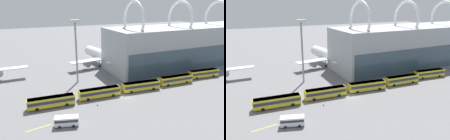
{
  "view_description": "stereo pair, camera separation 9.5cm",
  "coord_description": "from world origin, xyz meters",
  "views": [
    {
      "loc": [
        -31.13,
        -55.82,
        28.73
      ],
      "look_at": [
        2.93,
        16.31,
        4.0
      ],
      "focal_mm": 35.0,
      "sensor_mm": 36.0,
      "label": 1
    },
    {
      "loc": [
        -31.05,
        -55.86,
        28.73
      ],
      "look_at": [
        2.93,
        16.31,
        4.0
      ],
      "focal_mm": 35.0,
      "sensor_mm": 36.0,
      "label": 2
    }
  ],
  "objects": [
    {
      "name": "ground_plane",
      "position": [
        0.0,
        0.0,
        0.0
      ],
      "size": [
        440.0,
        440.0,
        0.0
      ],
      "primitive_type": "plane",
      "color": "slate"
    },
    {
      "name": "terminal_building",
      "position": [
        63.45,
        21.86,
        9.52
      ],
      "size": [
        115.58,
        23.23,
        29.8
      ],
      "color": "#9EA3A8",
      "rests_on": "ground_plane"
    },
    {
      "name": "airliner_at_gate_far",
      "position": [
        8.35,
        36.13,
        4.71
      ],
      "size": [
        35.24,
        34.02,
        14.64
      ],
      "rotation": [
        0.0,
        0.0,
        1.72
      ],
      "color": "white",
      "rests_on": "ground_plane"
    },
    {
      "name": "airliner_parked_remote",
      "position": [
        64.6,
        38.53,
        5.35
      ],
      "size": [
        33.29,
        35.79,
        15.91
      ],
      "rotation": [
        0.0,
        0.0,
        5.43
      ],
      "color": "silver",
      "rests_on": "ground_plane"
    },
    {
      "name": "shuttle_bus_0",
      "position": [
        -22.53,
        2.96,
        1.83
      ],
      "size": [
        13.39,
        3.54,
        3.1
      ],
      "rotation": [
        0.0,
        0.0,
        -0.07
      ],
      "color": "gold",
      "rests_on": "ground_plane"
    },
    {
      "name": "shuttle_bus_1",
      "position": [
        -7.6,
        3.16,
        1.83
      ],
      "size": [
        13.38,
        3.49,
        3.1
      ],
      "rotation": [
        0.0,
        0.0,
        -0.06
      ],
      "color": "gold",
      "rests_on": "ground_plane"
    },
    {
      "name": "shuttle_bus_2",
      "position": [
        7.33,
        2.46,
        1.83
      ],
      "size": [
        13.44,
        3.99,
        3.1
      ],
      "rotation": [
        0.0,
        0.0,
        -0.1
      ],
      "color": "gold",
      "rests_on": "ground_plane"
    },
    {
      "name": "shuttle_bus_3",
      "position": [
        22.26,
        2.41,
        1.83
      ],
      "size": [
        13.38,
        3.45,
        3.1
      ],
      "rotation": [
        0.0,
        0.0,
        -0.06
      ],
      "color": "gold",
      "rests_on": "ground_plane"
    },
    {
      "name": "shuttle_bus_4",
      "position": [
        37.19,
        3.46,
        1.83
      ],
      "size": [
        13.44,
        3.99,
        3.1
      ],
      "rotation": [
        0.0,
        0.0,
        -0.1
      ],
      "color": "gold",
      "rests_on": "ground_plane"
    },
    {
      "name": "service_van_foreground",
      "position": [
        -21.08,
        -8.78,
        1.42
      ],
      "size": [
        6.11,
        3.77,
        2.42
      ],
      "rotation": [
        0.0,
        0.0,
        -0.3
      ],
      "color": "silver",
      "rests_on": "ground_plane"
    },
    {
      "name": "floodlight_mast",
      "position": [
        -9.78,
        19.72,
        15.8
      ],
      "size": [
        2.97,
        2.97,
        23.02
      ],
      "color": "gray",
      "rests_on": "ground_plane"
    },
    {
      "name": "lane_stripe_0",
      "position": [
        16.07,
        1.15,
        0.0
      ],
      "size": [
        5.78,
        2.31,
        0.01
      ],
      "primitive_type": "cube",
      "rotation": [
        0.0,
        0.0,
        -0.35
      ],
      "color": "yellow",
      "rests_on": "ground_plane"
    },
    {
      "name": "lane_stripe_1",
      "position": [
        -27.45,
        -6.96,
        0.0
      ],
      "size": [
        6.13,
        1.17,
        0.01
      ],
      "primitive_type": "cube",
      "rotation": [
        0.0,
        0.0,
        0.15
      ],
      "color": "yellow",
      "rests_on": "ground_plane"
    },
    {
      "name": "lane_stripe_2",
      "position": [
        24.16,
        7.76,
        0.0
      ],
      "size": [
        11.15,
        2.13,
        0.01
      ],
      "primitive_type": "cube",
      "rotation": [
        0.0,
        0.0,
        -0.17
      ],
      "color": "yellow",
      "rests_on": "ground_plane"
    },
    {
      "name": "traffic_cone_0",
      "position": [
        23.96,
        -0.54,
        0.3
      ],
      "size": [
        0.43,
        0.43,
        0.62
      ],
      "color": "black",
      "rests_on": "ground_plane"
    },
    {
      "name": "traffic_cone_1",
      "position": [
        -10.37,
        -1.92,
        0.29
      ],
      "size": [
        0.46,
        0.46,
        0.6
      ],
      "color": "black",
      "rests_on": "ground_plane"
    }
  ]
}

